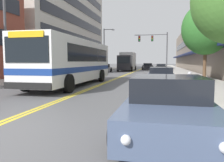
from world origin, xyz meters
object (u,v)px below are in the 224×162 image
object	(u,v)px
street_lamp_left_far	(106,46)
fire_hydrant	(189,79)
car_navy_parked_right_far	(161,77)
street_lamp_left_near	(8,11)
car_dark_grey_parked_left_mid	(91,70)
box_truck	(127,61)
city_bus	(73,60)
street_tree_right_mid	(206,29)
car_charcoal_moving_lead	(148,67)
car_black_parked_right_end	(161,68)
car_silver_parked_left_near	(103,69)
car_slate_blue_parked_right_foreground	(168,106)
car_beige_parked_right_mid	(161,67)
traffic_signal_mast	(156,44)

from	to	relation	value
street_lamp_left_far	fire_hydrant	distance (m)	25.43
car_navy_parked_right_far	street_lamp_left_near	xyz separation A→B (m)	(-9.33, -3.53, 4.14)
car_dark_grey_parked_left_mid	box_truck	distance (m)	13.33
city_bus	street_tree_right_mid	xyz separation A→B (m)	(9.39, 3.71, 2.43)
car_navy_parked_right_far	street_tree_right_mid	xyz separation A→B (m)	(3.31, 2.61, 3.58)
car_charcoal_moving_lead	street_lamp_left_far	bearing A→B (deg)	-128.04
car_dark_grey_parked_left_mid	street_lamp_left_near	world-z (taller)	street_lamp_left_near
car_black_parked_right_end	box_truck	xyz separation A→B (m)	(-5.96, -0.18, 1.07)
car_dark_grey_parked_left_mid	car_charcoal_moving_lead	bearing A→B (deg)	72.56
car_navy_parked_right_far	street_lamp_left_near	world-z (taller)	street_lamp_left_near
city_bus	car_silver_parked_left_near	distance (m)	18.20
car_slate_blue_parked_right_foreground	car_black_parked_right_end	xyz separation A→B (m)	(-0.05, 33.99, -0.00)
car_charcoal_moving_lead	street_lamp_left_far	size ratio (longest dim) A/B	0.64
car_beige_parked_right_mid	car_navy_parked_right_far	xyz separation A→B (m)	(-0.03, -29.67, 0.01)
city_bus	traffic_signal_mast	distance (m)	22.94
car_navy_parked_right_far	street_tree_right_mid	size ratio (longest dim) A/B	0.80
box_truck	fire_hydrant	distance (m)	26.21
fire_hydrant	box_truck	bearing A→B (deg)	106.81
street_tree_right_mid	street_lamp_left_far	bearing A→B (deg)	124.32
fire_hydrant	car_silver_parked_left_near	bearing A→B (deg)	119.11
car_charcoal_moving_lead	street_tree_right_mid	bearing A→B (deg)	-77.79
car_beige_parked_right_mid	fire_hydrant	world-z (taller)	car_beige_parked_right_mid
traffic_signal_mast	box_truck	bearing A→B (deg)	154.26
car_beige_parked_right_mid	car_black_parked_right_end	world-z (taller)	car_black_parked_right_end
car_slate_blue_parked_right_foreground	street_lamp_left_near	distance (m)	12.36
car_dark_grey_parked_left_mid	car_beige_parked_right_mid	bearing A→B (deg)	65.86
car_dark_grey_parked_left_mid	street_tree_right_mid	xyz separation A→B (m)	(11.89, -7.87, 3.51)
car_black_parked_right_end	fire_hydrant	distance (m)	25.29
car_silver_parked_left_near	car_beige_parked_right_mid	world-z (taller)	car_silver_parked_left_near
car_silver_parked_left_near	car_beige_parked_right_mid	xyz separation A→B (m)	(8.62, 12.78, 0.00)
car_navy_parked_right_far	fire_hydrant	xyz separation A→B (m)	(1.69, -1.58, 0.01)
car_dark_grey_parked_left_mid	car_navy_parked_right_far	world-z (taller)	car_dark_grey_parked_left_mid
car_dark_grey_parked_left_mid	car_black_parked_right_end	bearing A→B (deg)	56.72
car_beige_parked_right_mid	box_truck	xyz separation A→B (m)	(-5.91, -6.18, 1.09)
street_tree_right_mid	car_navy_parked_right_far	bearing A→B (deg)	-141.75
city_bus	car_charcoal_moving_lead	bearing A→B (deg)	83.46
car_navy_parked_right_far	street_tree_right_mid	distance (m)	5.53
car_black_parked_right_end	car_beige_parked_right_mid	bearing A→B (deg)	90.52
street_tree_right_mid	street_lamp_left_near	bearing A→B (deg)	-154.09
street_lamp_left_near	car_slate_blue_parked_right_foreground	bearing A→B (deg)	-35.70
car_navy_parked_right_far	traffic_signal_mast	size ratio (longest dim) A/B	0.76
car_slate_blue_parked_right_foreground	street_lamp_left_far	distance (m)	32.98
traffic_signal_mast	street_tree_right_mid	xyz separation A→B (m)	(4.18, -18.46, -0.34)
car_slate_blue_parked_right_foreground	street_tree_right_mid	distance (m)	13.79
car_silver_parked_left_near	box_truck	distance (m)	7.22
street_lamp_left_far	fire_hydrant	size ratio (longest dim) A/B	8.31
street_lamp_left_near	fire_hydrant	distance (m)	11.93
car_slate_blue_parked_right_foreground	car_navy_parked_right_far	world-z (taller)	car_slate_blue_parked_right_foreground
car_silver_parked_left_near	car_black_parked_right_end	world-z (taller)	car_silver_parked_left_near
car_beige_parked_right_mid	street_lamp_left_near	distance (m)	34.74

